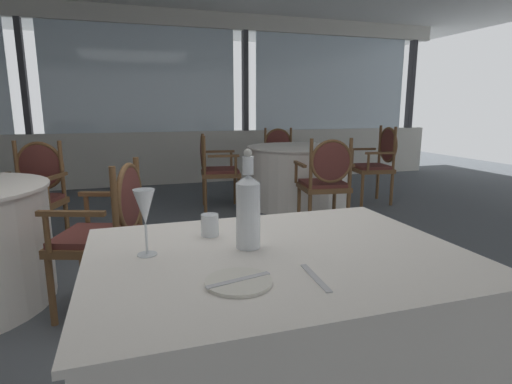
{
  "coord_description": "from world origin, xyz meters",
  "views": [
    {
      "loc": [
        -0.32,
        -2.29,
        1.23
      ],
      "look_at": [
        0.14,
        -0.84,
        0.92
      ],
      "focal_mm": 28.66,
      "sensor_mm": 36.0,
      "label": 1
    }
  ],
  "objects_px": {
    "water_tumbler": "(210,225)",
    "dining_chair_0_1": "(280,154)",
    "side_plate": "(239,282)",
    "wine_glass": "(145,209)",
    "water_bottle": "(248,209)",
    "dining_chair_0_0": "(379,159)",
    "dining_chair_1_0": "(34,188)",
    "dining_chair_0_2": "(214,165)",
    "dining_chair_0_3": "(326,177)",
    "dining_chair_1_3": "(110,225)"
  },
  "relations": [
    {
      "from": "dining_chair_0_3",
      "to": "wine_glass",
      "type": "bearing_deg",
      "value": 149.58
    },
    {
      "from": "dining_chair_0_3",
      "to": "dining_chair_1_3",
      "type": "bearing_deg",
      "value": 127.67
    },
    {
      "from": "side_plate",
      "to": "water_bottle",
      "type": "relative_size",
      "value": 0.55
    },
    {
      "from": "side_plate",
      "to": "dining_chair_0_0",
      "type": "height_order",
      "value": "dining_chair_0_0"
    },
    {
      "from": "wine_glass",
      "to": "water_tumbler",
      "type": "relative_size",
      "value": 2.65
    },
    {
      "from": "wine_glass",
      "to": "water_tumbler",
      "type": "height_order",
      "value": "wine_glass"
    },
    {
      "from": "dining_chair_0_0",
      "to": "dining_chair_1_0",
      "type": "bearing_deg",
      "value": 18.35
    },
    {
      "from": "dining_chair_0_3",
      "to": "side_plate",
      "type": "bearing_deg",
      "value": 156.39
    },
    {
      "from": "water_bottle",
      "to": "dining_chair_0_1",
      "type": "height_order",
      "value": "water_bottle"
    },
    {
      "from": "water_bottle",
      "to": "dining_chair_0_2",
      "type": "distance_m",
      "value": 3.65
    },
    {
      "from": "dining_chair_0_2",
      "to": "water_tumbler",
      "type": "bearing_deg",
      "value": -93.82
    },
    {
      "from": "dining_chair_0_3",
      "to": "water_bottle",
      "type": "bearing_deg",
      "value": 155.32
    },
    {
      "from": "water_bottle",
      "to": "dining_chair_0_2",
      "type": "relative_size",
      "value": 0.37
    },
    {
      "from": "wine_glass",
      "to": "dining_chair_1_3",
      "type": "relative_size",
      "value": 0.24
    },
    {
      "from": "dining_chair_0_1",
      "to": "dining_chair_1_3",
      "type": "bearing_deg",
      "value": -27.36
    },
    {
      "from": "dining_chair_1_0",
      "to": "water_tumbler",
      "type": "bearing_deg",
      "value": 42.91
    },
    {
      "from": "water_tumbler",
      "to": "dining_chair_0_1",
      "type": "bearing_deg",
      "value": 65.79
    },
    {
      "from": "side_plate",
      "to": "water_tumbler",
      "type": "xyz_separation_m",
      "value": [
        0.01,
        0.45,
        0.04
      ]
    },
    {
      "from": "wine_glass",
      "to": "water_bottle",
      "type": "bearing_deg",
      "value": -4.92
    },
    {
      "from": "side_plate",
      "to": "dining_chair_1_3",
      "type": "xyz_separation_m",
      "value": [
        -0.39,
        1.5,
        -0.22
      ]
    },
    {
      "from": "dining_chair_0_3",
      "to": "dining_chair_0_1",
      "type": "bearing_deg",
      "value": -0.0
    },
    {
      "from": "water_tumbler",
      "to": "dining_chair_0_2",
      "type": "bearing_deg",
      "value": 77.91
    },
    {
      "from": "side_plate",
      "to": "wine_glass",
      "type": "relative_size",
      "value": 0.85
    },
    {
      "from": "water_bottle",
      "to": "dining_chair_0_0",
      "type": "relative_size",
      "value": 0.34
    },
    {
      "from": "dining_chair_0_1",
      "to": "dining_chair_1_0",
      "type": "relative_size",
      "value": 0.98
    },
    {
      "from": "water_bottle",
      "to": "dining_chair_0_2",
      "type": "xyz_separation_m",
      "value": [
        0.63,
        3.58,
        -0.35
      ]
    },
    {
      "from": "water_tumbler",
      "to": "dining_chair_0_3",
      "type": "relative_size",
      "value": 0.09
    },
    {
      "from": "dining_chair_1_3",
      "to": "dining_chair_0_2",
      "type": "bearing_deg",
      "value": -96.38
    },
    {
      "from": "water_tumbler",
      "to": "dining_chair_1_3",
      "type": "distance_m",
      "value": 1.15
    },
    {
      "from": "water_bottle",
      "to": "dining_chair_0_0",
      "type": "distance_m",
      "value": 4.29
    },
    {
      "from": "dining_chair_1_0",
      "to": "dining_chair_0_3",
      "type": "bearing_deg",
      "value": 104.73
    },
    {
      "from": "dining_chair_0_1",
      "to": "dining_chair_0_2",
      "type": "relative_size",
      "value": 1.02
    },
    {
      "from": "dining_chair_0_0",
      "to": "side_plate",
      "type": "bearing_deg",
      "value": 59.35
    },
    {
      "from": "dining_chair_1_0",
      "to": "dining_chair_1_3",
      "type": "xyz_separation_m",
      "value": [
        0.65,
        -1.36,
        -0.01
      ]
    },
    {
      "from": "side_plate",
      "to": "water_bottle",
      "type": "distance_m",
      "value": 0.33
    },
    {
      "from": "dining_chair_1_0",
      "to": "dining_chair_1_3",
      "type": "height_order",
      "value": "dining_chair_1_0"
    },
    {
      "from": "dining_chair_1_3",
      "to": "dining_chair_0_0",
      "type": "bearing_deg",
      "value": -128.53
    },
    {
      "from": "dining_chair_0_3",
      "to": "dining_chair_1_0",
      "type": "distance_m",
      "value": 2.69
    },
    {
      "from": "water_bottle",
      "to": "wine_glass",
      "type": "relative_size",
      "value": 1.56
    },
    {
      "from": "side_plate",
      "to": "water_bottle",
      "type": "xyz_separation_m",
      "value": [
        0.11,
        0.28,
        0.13
      ]
    },
    {
      "from": "water_bottle",
      "to": "wine_glass",
      "type": "height_order",
      "value": "water_bottle"
    },
    {
      "from": "side_plate",
      "to": "dining_chair_0_1",
      "type": "distance_m",
      "value": 5.15
    },
    {
      "from": "side_plate",
      "to": "dining_chair_1_0",
      "type": "xyz_separation_m",
      "value": [
        -1.04,
        2.85,
        -0.21
      ]
    },
    {
      "from": "water_bottle",
      "to": "water_tumbler",
      "type": "xyz_separation_m",
      "value": [
        -0.1,
        0.17,
        -0.1
      ]
    },
    {
      "from": "water_tumbler",
      "to": "dining_chair_0_0",
      "type": "height_order",
      "value": "dining_chair_0_0"
    },
    {
      "from": "side_plate",
      "to": "water_tumbler",
      "type": "distance_m",
      "value": 0.45
    },
    {
      "from": "side_plate",
      "to": "wine_glass",
      "type": "xyz_separation_m",
      "value": [
        -0.23,
        0.31,
        0.15
      ]
    },
    {
      "from": "dining_chair_0_1",
      "to": "water_bottle",
      "type": "bearing_deg",
      "value": -14.04
    },
    {
      "from": "wine_glass",
      "to": "dining_chair_0_1",
      "type": "height_order",
      "value": "wine_glass"
    },
    {
      "from": "water_bottle",
      "to": "dining_chair_0_0",
      "type": "bearing_deg",
      "value": 49.9
    }
  ]
}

